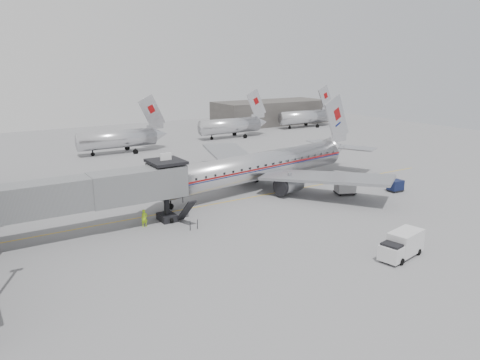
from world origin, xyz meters
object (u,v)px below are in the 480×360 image
Objects in this scene: service_van at (402,245)px; airliner at (263,166)px; baggage_cart_white at (345,186)px; ramp_worker at (144,218)px; baggage_cart_navy at (395,185)px.

airliner is at bearing 71.94° from service_van.
service_van is 19.40m from baggage_cart_white.
airliner reaches higher than baggage_cart_white.
airliner is 7.36× the size of service_van.
airliner reaches higher than service_van.
ramp_worker is (-18.72, -6.11, -2.00)m from airliner.
airliner is at bearing 152.01° from baggage_cart_white.
airliner is 10.88m from baggage_cart_white.
baggage_cart_navy is at bearing 29.96° from service_van.
ramp_worker is at bearing -170.92° from airliner.
airliner is 12.52× the size of baggage_cart_white.
baggage_cart_white reaches higher than ramp_worker.
airliner is 19.96× the size of ramp_worker.
baggage_cart_white is at bearing 48.20° from service_van.
airliner is 19.79m from ramp_worker.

